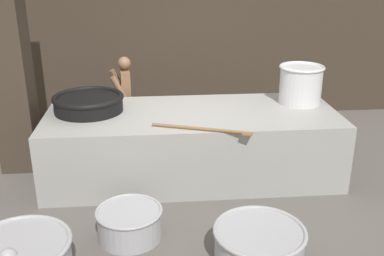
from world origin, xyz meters
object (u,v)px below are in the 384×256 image
prep_bowl_meat (130,222)px  cook (126,98)px  stock_pot (301,84)px  giant_wok_near (88,102)px  prep_bowl_extra (259,243)px

prep_bowl_meat → cook: bearing=93.0°
stock_pot → giant_wok_near: bearing=-177.9°
cook → prep_bowl_meat: bearing=87.2°
giant_wok_near → prep_bowl_meat: size_ratio=1.31×
giant_wok_near → stock_pot: 2.98m
stock_pot → prep_bowl_meat: size_ratio=0.87×
cook → prep_bowl_meat: 2.72m
stock_pot → prep_bowl_extra: (-1.08, -2.29, -1.01)m
giant_wok_near → cook: size_ratio=0.66×
cook → prep_bowl_extra: (1.46, -3.17, -0.59)m
cook → prep_bowl_meat: size_ratio=1.99×
cook → prep_bowl_extra: bearing=108.9°
cook → prep_bowl_meat: cook is taller
giant_wok_near → prep_bowl_extra: 3.01m
giant_wok_near → stock_pot: stock_pot is taller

